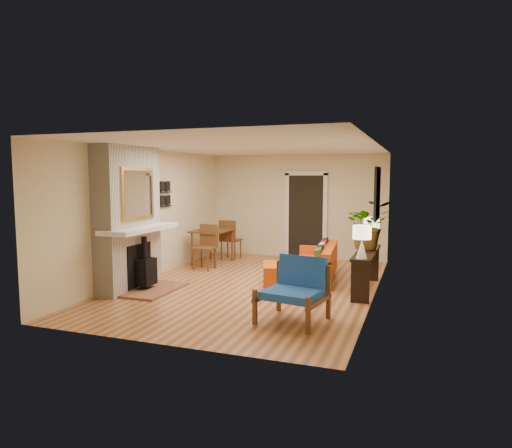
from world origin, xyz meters
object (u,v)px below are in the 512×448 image
object	(u,v)px
ottoman	(285,273)
dining_table	(215,236)
lamp_near	(362,238)
blue_chair	(296,286)
lamp_far	(371,228)
houseplant	(368,225)
sofa	(317,263)
console_table	(366,259)

from	to	relation	value
ottoman	dining_table	world-z (taller)	dining_table
lamp_near	ottoman	bearing A→B (deg)	156.29
blue_chair	lamp_near	bearing A→B (deg)	58.45
ottoman	lamp_far	distance (m)	1.91
ottoman	blue_chair	world-z (taller)	blue_chair
lamp_near	dining_table	bearing A→B (deg)	148.78
houseplant	lamp_near	bearing A→B (deg)	-89.43
houseplant	lamp_far	bearing A→B (deg)	88.93
lamp_near	lamp_far	size ratio (longest dim) A/B	1.00
sofa	console_table	world-z (taller)	sofa
ottoman	lamp_near	distance (m)	1.81
lamp_near	houseplant	distance (m)	1.01
blue_chair	lamp_far	size ratio (longest dim) A/B	1.84
blue_chair	console_table	size ratio (longest dim) A/B	0.54
sofa	lamp_near	xyz separation A→B (m)	(1.02, -1.37, 0.74)
lamp_near	houseplant	world-z (taller)	houseplant
sofa	lamp_far	bearing A→B (deg)	9.55
sofa	console_table	size ratio (longest dim) A/B	1.06
blue_chair	houseplant	size ratio (longest dim) A/B	1.10
console_table	blue_chair	bearing A→B (deg)	-110.81
sofa	ottoman	distance (m)	0.86
blue_chair	houseplant	xyz separation A→B (m)	(0.76, 2.25, 0.69)
blue_chair	houseplant	bearing A→B (deg)	71.43
lamp_far	houseplant	xyz separation A→B (m)	(-0.01, -0.54, 0.11)
ottoman	blue_chair	xyz separation A→B (m)	(0.71, -1.90, 0.25)
houseplant	sofa	bearing A→B (deg)	160.02
dining_table	houseplant	distance (m)	3.86
ottoman	houseplant	bearing A→B (deg)	13.51
dining_table	sofa	bearing A→B (deg)	-17.70
ottoman	console_table	distance (m)	1.52
blue_chair	lamp_far	xyz separation A→B (m)	(0.77, 2.79, 0.58)
ottoman	lamp_near	bearing A→B (deg)	-23.71
sofa	dining_table	size ratio (longest dim) A/B	1.07
ottoman	houseplant	distance (m)	1.78
lamp_near	houseplant	size ratio (longest dim) A/B	0.60
blue_chair	lamp_near	xyz separation A→B (m)	(0.77, 1.25, 0.58)
console_table	ottoman	bearing A→B (deg)	-175.43
sofa	ottoman	size ratio (longest dim) A/B	1.89
sofa	houseplant	bearing A→B (deg)	-19.98
sofa	lamp_near	world-z (taller)	lamp_near
sofa	lamp_far	size ratio (longest dim) A/B	3.64
ottoman	lamp_far	bearing A→B (deg)	31.00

